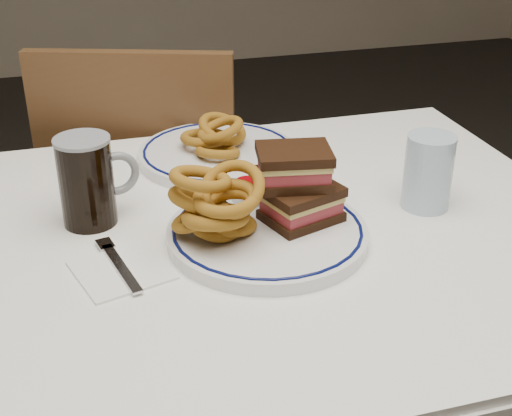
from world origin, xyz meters
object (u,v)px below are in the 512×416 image
object	(u,v)px
chair_far	(151,211)
beer_mug	(88,180)
far_plate	(218,154)
reuben_sandwich	(298,185)
main_plate	(267,233)

from	to	relation	value
chair_far	beer_mug	world-z (taller)	chair_far
beer_mug	far_plate	world-z (taller)	beer_mug
chair_far	reuben_sandwich	bearing A→B (deg)	-76.05
main_plate	far_plate	bearing A→B (deg)	90.13
reuben_sandwich	beer_mug	bearing A→B (deg)	159.44
chair_far	far_plate	size ratio (longest dim) A/B	3.07
chair_far	main_plate	distance (m)	0.69
chair_far	main_plate	size ratio (longest dim) A/B	3.02
reuben_sandwich	chair_far	bearing A→B (deg)	103.95
chair_far	beer_mug	bearing A→B (deg)	-106.85
chair_far	far_plate	world-z (taller)	chair_far
far_plate	main_plate	bearing A→B (deg)	-89.87
chair_far	far_plate	distance (m)	0.42
main_plate	reuben_sandwich	world-z (taller)	reuben_sandwich
reuben_sandwich	far_plate	world-z (taller)	reuben_sandwich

